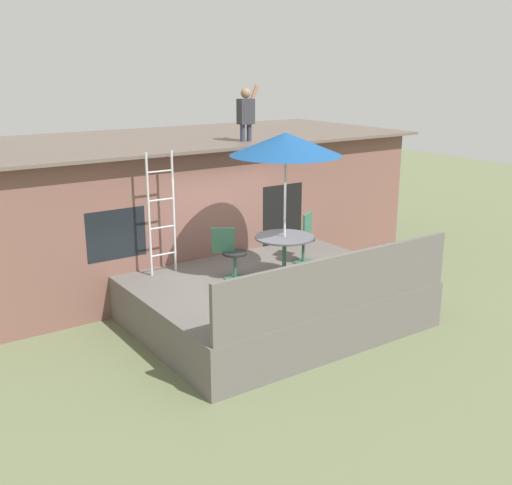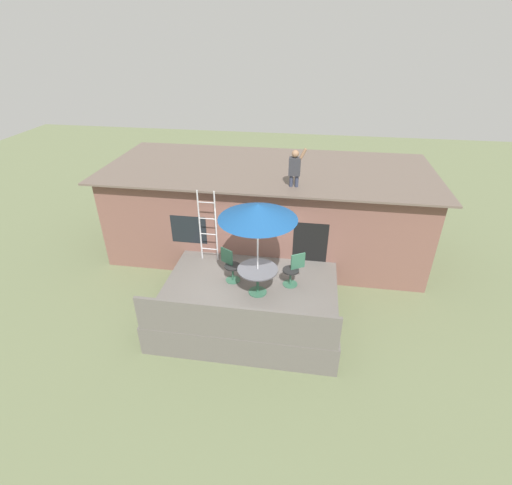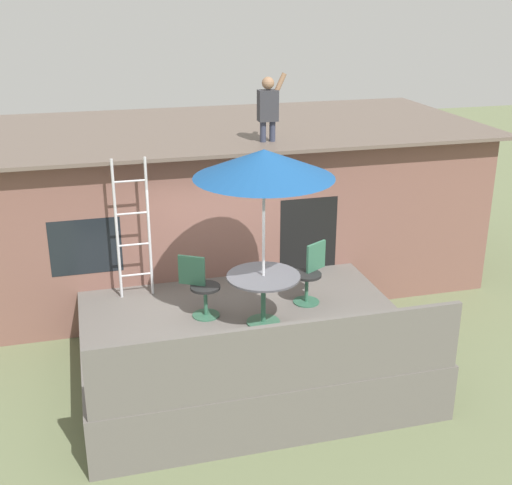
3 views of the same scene
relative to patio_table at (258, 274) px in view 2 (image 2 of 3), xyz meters
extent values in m
plane|color=#66704C|center=(-0.24, 0.17, -1.39)|extent=(40.00, 40.00, 0.00)
cube|color=brown|center=(-0.24, 3.77, 0.05)|extent=(10.00, 4.00, 2.87)
cube|color=#66564C|center=(-0.24, 3.77, 1.52)|extent=(10.50, 4.50, 0.06)
cube|color=black|center=(-2.37, 1.78, 0.16)|extent=(1.10, 0.03, 0.90)
cube|color=black|center=(1.28, 1.78, -0.34)|extent=(1.00, 0.03, 2.00)
cube|color=#605B56|center=(-0.24, 0.17, -0.99)|extent=(4.65, 3.92, 0.80)
cube|color=#605B56|center=(-0.24, -1.75, -0.14)|extent=(4.55, 0.08, 0.90)
cylinder|color=#33664C|center=(0.00, 0.00, -0.57)|extent=(0.48, 0.48, 0.03)
cylinder|color=#33664C|center=(0.00, 0.00, -0.22)|extent=(0.07, 0.07, 0.71)
cylinder|color=#4C4C51|center=(0.00, 0.00, 0.14)|extent=(1.04, 1.04, 0.03)
cylinder|color=silver|center=(0.00, 0.00, 0.61)|extent=(0.04, 0.04, 2.40)
cone|color=#194C8C|center=(0.00, 0.00, 1.76)|extent=(1.90, 1.90, 0.38)
cylinder|color=silver|center=(-1.90, 1.41, 0.51)|extent=(0.04, 0.04, 2.20)
cylinder|color=silver|center=(-1.42, 1.41, 0.51)|extent=(0.04, 0.04, 2.20)
cylinder|color=silver|center=(-1.66, 1.41, -0.24)|extent=(0.48, 0.03, 0.03)
cylinder|color=silver|center=(-1.66, 1.41, 0.26)|extent=(0.48, 0.03, 0.03)
cylinder|color=silver|center=(-1.66, 1.41, 0.76)|extent=(0.48, 0.03, 0.03)
cylinder|color=silver|center=(-1.66, 1.41, 1.26)|extent=(0.48, 0.03, 0.03)
cylinder|color=#33384C|center=(0.61, 2.25, 1.72)|extent=(0.10, 0.10, 0.34)
cylinder|color=#33384C|center=(0.77, 2.25, 1.72)|extent=(0.10, 0.10, 0.34)
cube|color=#333338|center=(0.69, 2.25, 2.14)|extent=(0.32, 0.20, 0.50)
sphere|color=#997051|center=(0.69, 2.25, 2.50)|extent=(0.20, 0.20, 0.20)
cylinder|color=#997051|center=(0.87, 2.25, 2.44)|extent=(0.26, 0.08, 0.44)
cylinder|color=#33664C|center=(-0.75, 0.44, -0.58)|extent=(0.40, 0.40, 0.02)
cylinder|color=#33664C|center=(-0.75, 0.44, -0.36)|extent=(0.06, 0.06, 0.44)
cylinder|color=black|center=(-0.75, 0.44, -0.13)|extent=(0.44, 0.44, 0.04)
cube|color=#33664C|center=(-0.92, 0.54, 0.11)|extent=(0.37, 0.24, 0.44)
cylinder|color=#33664C|center=(0.82, 0.48, -0.58)|extent=(0.40, 0.40, 0.02)
cylinder|color=#33664C|center=(0.82, 0.48, -0.36)|extent=(0.06, 0.06, 0.44)
cylinder|color=black|center=(0.82, 0.48, -0.13)|extent=(0.44, 0.44, 0.04)
cube|color=#33664C|center=(0.99, 0.59, 0.11)|extent=(0.36, 0.24, 0.44)
camera|label=1|loc=(-6.23, -8.20, 3.01)|focal=43.06mm
camera|label=2|loc=(1.18, -7.90, 5.53)|focal=26.58mm
camera|label=3|loc=(-2.32, -8.31, 3.92)|focal=47.18mm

